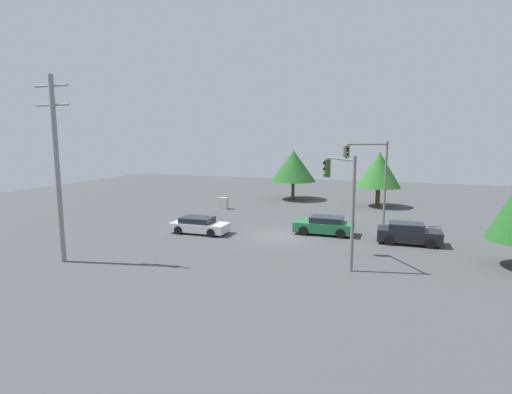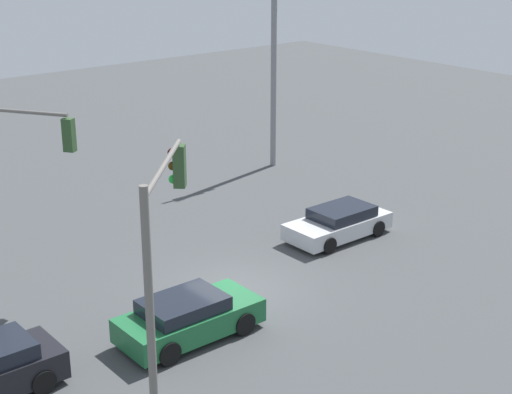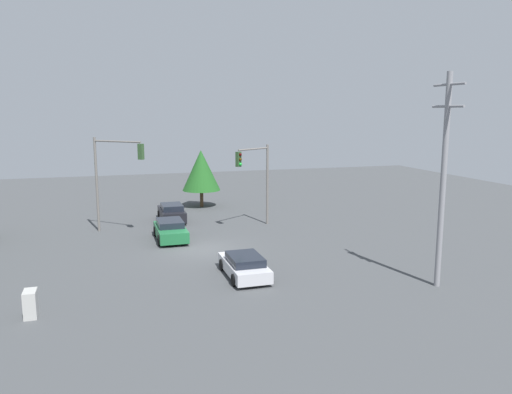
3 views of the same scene
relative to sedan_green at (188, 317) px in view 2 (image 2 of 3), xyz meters
name	(u,v)px [view 2 (image 2 of 3)]	position (x,y,z in m)	size (l,w,h in m)	color
ground_plane	(234,290)	(-2.91, -1.60, -0.65)	(80.00, 80.00, 0.00)	#424447
sedan_green	(188,317)	(0.00, 0.00, 0.00)	(4.23, 1.98, 1.32)	#1E6638
sedan_silver	(339,223)	(-8.80, -2.66, -0.07)	(4.22, 1.94, 1.19)	silver
traffic_signal_main	(163,254)	(2.94, 3.44, 3.97)	(3.10, 3.28, 6.74)	slate
traffic_signal_cross	(18,162)	(1.92, -6.61, 3.50)	(2.16, 3.06, 6.08)	slate
utility_pole_tall	(274,55)	(-12.97, -11.37, 4.81)	(2.20, 0.28, 10.33)	gray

